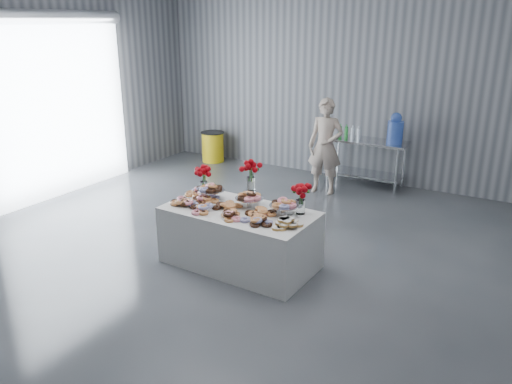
{
  "coord_description": "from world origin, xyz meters",
  "views": [
    {
      "loc": [
        3.47,
        -4.74,
        2.99
      ],
      "look_at": [
        0.35,
        0.56,
        0.87
      ],
      "focal_mm": 35.0,
      "sensor_mm": 36.0,
      "label": 1
    }
  ],
  "objects_px": {
    "display_table": "(240,238)",
    "person": "(325,146)",
    "trash_barrel": "(213,147)",
    "water_jug": "(395,130)",
    "prep_table": "(366,155)"
  },
  "relations": [
    {
      "from": "prep_table",
      "to": "water_jug",
      "type": "relative_size",
      "value": 2.71
    },
    {
      "from": "prep_table",
      "to": "trash_barrel",
      "type": "distance_m",
      "value": 3.53
    },
    {
      "from": "display_table",
      "to": "person",
      "type": "height_order",
      "value": "person"
    },
    {
      "from": "water_jug",
      "to": "trash_barrel",
      "type": "bearing_deg",
      "value": 180.0
    },
    {
      "from": "prep_table",
      "to": "water_jug",
      "type": "distance_m",
      "value": 0.73
    },
    {
      "from": "water_jug",
      "to": "person",
      "type": "xyz_separation_m",
      "value": [
        -1.03,
        -0.71,
        -0.29
      ]
    },
    {
      "from": "prep_table",
      "to": "water_jug",
      "type": "bearing_deg",
      "value": -0.0
    },
    {
      "from": "trash_barrel",
      "to": "display_table",
      "type": "bearing_deg",
      "value": -50.86
    },
    {
      "from": "display_table",
      "to": "person",
      "type": "relative_size",
      "value": 1.1
    },
    {
      "from": "water_jug",
      "to": "display_table",
      "type": "bearing_deg",
      "value": -101.63
    },
    {
      "from": "display_table",
      "to": "prep_table",
      "type": "distance_m",
      "value": 3.96
    },
    {
      "from": "water_jug",
      "to": "person",
      "type": "height_order",
      "value": "person"
    },
    {
      "from": "prep_table",
      "to": "water_jug",
      "type": "xyz_separation_m",
      "value": [
        0.5,
        -0.0,
        0.53
      ]
    },
    {
      "from": "prep_table",
      "to": "person",
      "type": "height_order",
      "value": "person"
    },
    {
      "from": "display_table",
      "to": "trash_barrel",
      "type": "height_order",
      "value": "display_table"
    }
  ]
}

